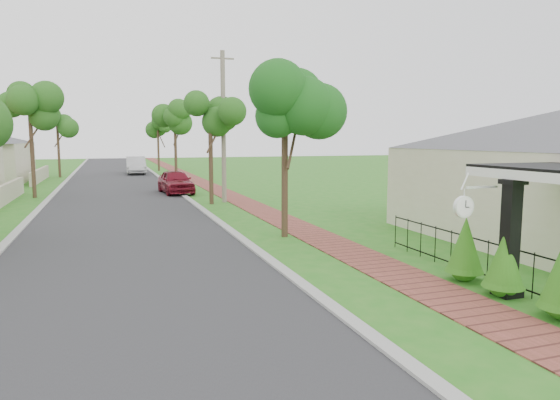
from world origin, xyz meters
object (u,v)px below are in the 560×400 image
parked_car_white (136,165)px  station_clock (465,205)px  utility_pole (223,126)px  porch_post (510,245)px  near_tree (285,115)px  parked_car_red (176,182)px

parked_car_white → station_clock: bearing=-82.2°
utility_pole → porch_post: bearing=-82.7°
porch_post → utility_pole: utility_pole is taller
near_tree → station_clock: bearing=-78.5°
parked_car_red → utility_pole: size_ratio=0.54×
utility_pole → station_clock: size_ratio=7.26×
parked_car_white → station_clock: 40.80m
parked_car_white → utility_pole: size_ratio=0.63×
parked_car_white → near_tree: size_ratio=0.96×
parked_car_red → near_tree: bearing=-88.0°
parked_car_red → near_tree: near_tree is taller
parked_car_red → parked_car_white: size_ratio=0.85×
utility_pole → station_clock: utility_pole is taller
porch_post → utility_pole: size_ratio=0.32×
parked_car_red → parked_car_white: (-1.40, 18.27, 0.10)m
porch_post → near_tree: (-2.35, 7.69, 3.01)m
porch_post → near_tree: bearing=107.0°
near_tree → parked_car_white: bearing=95.5°
porch_post → station_clock: porch_post is taller
porch_post → near_tree: near_tree is taller
parked_car_white → near_tree: near_tree is taller
parked_car_red → station_clock: bearing=-86.4°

